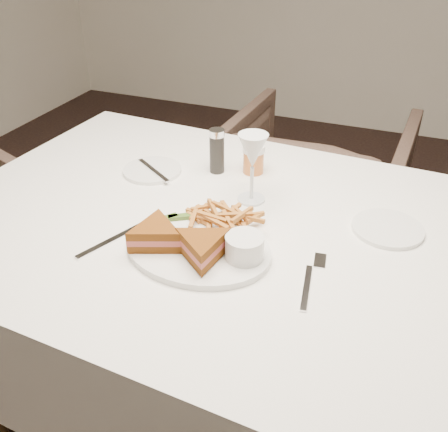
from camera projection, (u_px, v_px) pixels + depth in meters
ground at (306, 424)px, 1.56m from camera, size 5.00×5.00×0.00m
table at (231, 339)px, 1.36m from camera, size 1.47×1.03×0.75m
chair_far at (314, 185)px, 2.11m from camera, size 0.74×0.70×0.73m
table_setting at (218, 215)px, 1.12m from camera, size 0.79×0.62×0.18m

